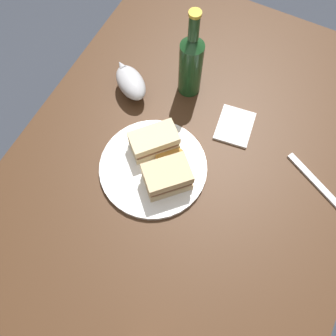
{
  "coord_description": "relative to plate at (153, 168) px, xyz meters",
  "views": [
    {
      "loc": [
        -0.33,
        -0.13,
        1.63
      ],
      "look_at": [
        -0.01,
        0.04,
        0.8
      ],
      "focal_mm": 39.47,
      "sensor_mm": 36.0,
      "label": 1
    }
  ],
  "objects": [
    {
      "name": "ground_plane",
      "position": [
        0.01,
        -0.08,
        -0.78
      ],
      "size": [
        6.0,
        6.0,
        0.0
      ],
      "primitive_type": "plane",
      "color": "#333842"
    },
    {
      "name": "potato_wedge_front",
      "position": [
        0.05,
        -0.03,
        0.02
      ],
      "size": [
        0.05,
        0.03,
        0.02
      ],
      "primitive_type": "cube",
      "rotation": [
        0.0,
        0.0,
        2.87
      ],
      "color": "#B77F33",
      "rests_on": "plate"
    },
    {
      "name": "potato_wedge_middle",
      "position": [
        0.05,
        -0.01,
        0.02
      ],
      "size": [
        0.02,
        0.05,
        0.02
      ],
      "primitive_type": "cube",
      "rotation": [
        0.0,
        0.0,
        4.74
      ],
      "color": "#B77F33",
      "rests_on": "plate"
    },
    {
      "name": "sandwich_half_left",
      "position": [
        -0.02,
        -0.05,
        0.04
      ],
      "size": [
        0.13,
        0.13,
        0.07
      ],
      "color": "#CCB284",
      "rests_on": "plate"
    },
    {
      "name": "potato_wedge_back",
      "position": [
        0.03,
        -0.02,
        0.02
      ],
      "size": [
        0.03,
        0.05,
        0.02
      ],
      "primitive_type": "cube",
      "rotation": [
        0.0,
        0.0,
        1.87
      ],
      "color": "#B77F33",
      "rests_on": "plate"
    },
    {
      "name": "sandwich_half_right",
      "position": [
        0.05,
        0.02,
        0.04
      ],
      "size": [
        0.13,
        0.13,
        0.06
      ],
      "color": "beige",
      "rests_on": "plate"
    },
    {
      "name": "cider_bottle",
      "position": [
        0.26,
        0.03,
        0.1
      ],
      "size": [
        0.06,
        0.06,
        0.27
      ],
      "color": "#19421E",
      "rests_on": "dining_table"
    },
    {
      "name": "plate",
      "position": [
        0.0,
        0.0,
        0.0
      ],
      "size": [
        0.27,
        0.27,
        0.01
      ],
      "primitive_type": "cylinder",
      "color": "white",
      "rests_on": "dining_table"
    },
    {
      "name": "gravy_boat",
      "position": [
        0.18,
        0.16,
        0.04
      ],
      "size": [
        0.12,
        0.14,
        0.07
      ],
      "color": "#B7B7BC",
      "rests_on": "dining_table"
    },
    {
      "name": "napkin",
      "position": [
        0.21,
        -0.14,
        -0.0
      ],
      "size": [
        0.12,
        0.1,
        0.01
      ],
      "primitive_type": "cube",
      "rotation": [
        0.0,
        0.0,
        0.13
      ],
      "color": "white",
      "rests_on": "dining_table"
    },
    {
      "name": "dining_table",
      "position": [
        0.01,
        -0.08,
        -0.39
      ],
      "size": [
        1.28,
        0.87,
        0.77
      ],
      "primitive_type": "cube",
      "color": "#422816",
      "rests_on": "ground"
    },
    {
      "name": "fork",
      "position": [
        0.15,
        -0.38,
        -0.0
      ],
      "size": [
        0.1,
        0.17,
        0.01
      ],
      "primitive_type": "cube",
      "rotation": [
        0.0,
        0.0,
        4.23
      ],
      "color": "silver",
      "rests_on": "dining_table"
    }
  ]
}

